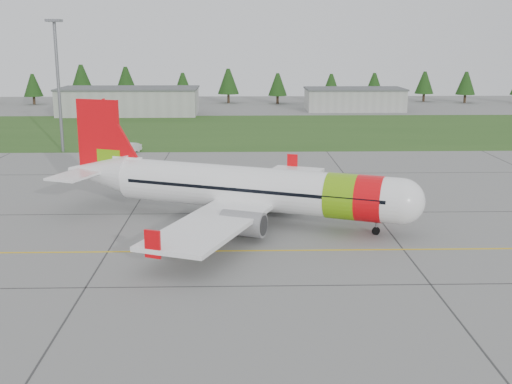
{
  "coord_description": "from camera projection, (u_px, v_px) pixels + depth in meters",
  "views": [
    {
      "loc": [
        -3.84,
        -43.47,
        17.35
      ],
      "look_at": [
        -2.38,
        13.79,
        3.73
      ],
      "focal_mm": 45.0,
      "sensor_mm": 36.0,
      "label": 1
    }
  ],
  "objects": [
    {
      "name": "treeline",
      "position": [
        253.0,
        85.0,
        179.44
      ],
      "size": [
        160.0,
        8.0,
        10.0
      ],
      "primitive_type": null,
      "color": "#1C3F14",
      "rests_on": "ground"
    },
    {
      "name": "aircraft",
      "position": [
        246.0,
        189.0,
        62.22
      ],
      "size": [
        35.83,
        34.03,
        11.37
      ],
      "rotation": [
        0.0,
        0.0,
        -0.39
      ],
      "color": "white",
      "rests_on": "ground"
    },
    {
      "name": "ground",
      "position": [
        294.0,
        286.0,
        46.39
      ],
      "size": [
        320.0,
        320.0,
        0.0
      ],
      "primitive_type": "plane",
      "color": "gray",
      "rests_on": "ground"
    },
    {
      "name": "taxi_guideline",
      "position": [
        286.0,
        250.0,
        54.17
      ],
      "size": [
        120.0,
        0.25,
        0.02
      ],
      "primitive_type": "cube",
      "color": "gold",
      "rests_on": "ground"
    },
    {
      "name": "grass_strip",
      "position": [
        259.0,
        130.0,
        126.14
      ],
      "size": [
        320.0,
        50.0,
        0.03
      ],
      "primitive_type": "cube",
      "color": "#30561E",
      "rests_on": "ground"
    },
    {
      "name": "floodlight_mast",
      "position": [
        59.0,
        88.0,
        99.69
      ],
      "size": [
        0.5,
        0.5,
        20.0
      ],
      "primitive_type": "cylinder",
      "color": "slate",
      "rests_on": "ground"
    },
    {
      "name": "hangar_east",
      "position": [
        354.0,
        100.0,
        161.17
      ],
      "size": [
        24.0,
        12.0,
        5.2
      ],
      "primitive_type": "cube",
      "color": "#A8A8A3",
      "rests_on": "ground"
    },
    {
      "name": "service_van",
      "position": [
        129.0,
        138.0,
        100.17
      ],
      "size": [
        2.16,
        2.12,
        4.77
      ],
      "primitive_type": "imported",
      "rotation": [
        0.0,
        0.0,
        -0.42
      ],
      "color": "silver",
      "rests_on": "ground"
    },
    {
      "name": "hangar_west",
      "position": [
        129.0,
        102.0,
        151.93
      ],
      "size": [
        32.0,
        14.0,
        6.0
      ],
      "primitive_type": "cube",
      "color": "#A8A8A3",
      "rests_on": "ground"
    }
  ]
}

